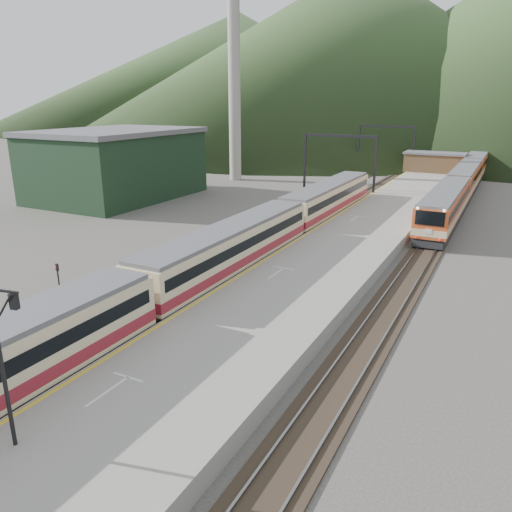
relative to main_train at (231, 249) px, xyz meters
The scene contains 17 objects.
track_main 17.56m from the main_train, 90.00° to the left, with size 2.60×200.00×0.23m.
track_far 18.26m from the main_train, 105.99° to the left, with size 2.60×200.00×0.23m.
track_second 20.99m from the main_train, 56.62° to the left, with size 2.60×200.00×0.23m.
platform 16.51m from the main_train, 70.08° to the left, with size 8.00×100.00×1.00m, color gray.
gantry_near 32.77m from the main_train, 95.02° to the left, with size 9.55×0.25×8.00m.
gantry_far 57.63m from the main_train, 92.84° to the left, with size 9.55×0.25×8.00m.
warehouse 34.17m from the main_train, 145.21° to the left, with size 14.50×20.50×8.60m.
smokestack 46.99m from the main_train, 119.15° to the left, with size 1.80×1.80×30.00m, color #9E998E.
station_shed 55.74m from the main_train, 84.23° to the left, with size 9.40×4.40×3.10m.
hill_a 174.42m from the main_train, 103.43° to the left, with size 180.00×180.00×60.00m, color #344B25.
hill_d 249.67m from the main_train, 118.89° to the left, with size 200.00×200.00×55.00m, color #344B25.
main_train is the anchor object (origin of this frame).
second_train 43.74m from the main_train, 74.76° to the left, with size 2.86×58.74×3.49m.
short_signal_a 16.12m from the main_train, 99.22° to the right, with size 0.24×0.19×2.27m.
short_signal_b 11.63m from the main_train, 103.59° to the left, with size 0.23×0.18×2.27m.
short_signal_c 11.59m from the main_train, 132.10° to the right, with size 0.27×0.24×2.27m.
worker 13.72m from the main_train, 105.14° to the right, with size 0.58×0.38×1.59m, color #1D1D2E.
Camera 1 is at (17.11, -6.79, 12.23)m, focal length 35.00 mm.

